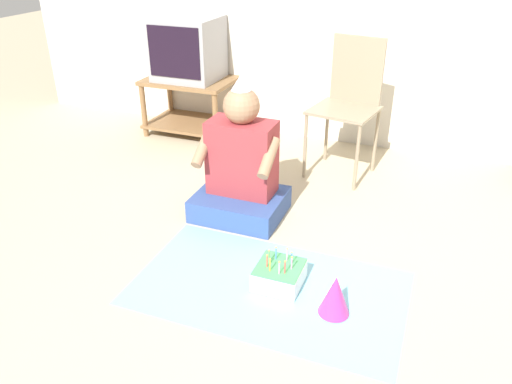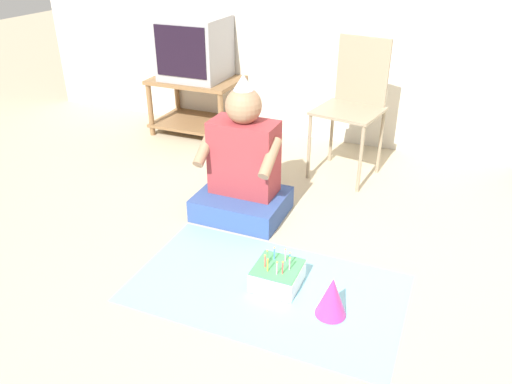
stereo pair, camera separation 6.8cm
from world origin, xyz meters
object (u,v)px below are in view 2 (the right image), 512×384
object	(u,v)px
folding_chair	(354,98)
person_seated	(243,169)
party_hat_blue	(332,296)
birthday_cake	(277,275)
tv	(195,48)

from	to	relation	value
folding_chair	person_seated	size ratio (longest dim) A/B	1.09
folding_chair	party_hat_blue	xyz separation A→B (m)	(0.29, -1.55, -0.44)
birthday_cake	person_seated	bearing A→B (deg)	126.94
birthday_cake	party_hat_blue	size ratio (longest dim) A/B	1.12
birthday_cake	party_hat_blue	world-z (taller)	party_hat_blue
person_seated	birthday_cake	xyz separation A→B (m)	(0.45, -0.59, -0.24)
folding_chair	party_hat_blue	bearing A→B (deg)	-79.32
person_seated	birthday_cake	bearing A→B (deg)	-53.06
birthday_cake	folding_chair	bearing A→B (deg)	89.63
folding_chair	birthday_cake	bearing A→B (deg)	-90.37
folding_chair	person_seated	distance (m)	0.99
tv	folding_chair	distance (m)	1.42
person_seated	tv	bearing A→B (deg)	129.31
person_seated	party_hat_blue	distance (m)	1.04
person_seated	party_hat_blue	world-z (taller)	person_seated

